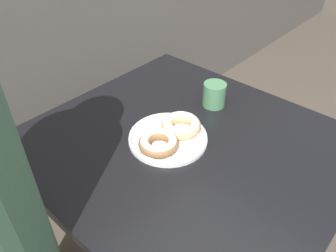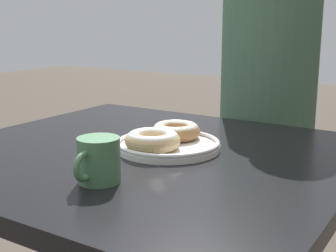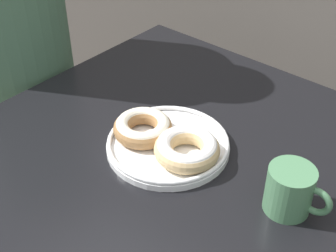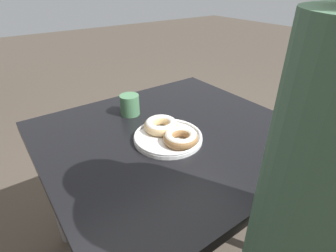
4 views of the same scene
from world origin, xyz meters
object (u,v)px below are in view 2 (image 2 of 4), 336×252
object	(u,v)px
donut_plate	(166,139)
coffee_mug	(98,160)
dining_table	(145,180)
person_figure	(269,103)

from	to	relation	value
donut_plate	coffee_mug	xyz separation A→B (m)	(0.27, 0.02, 0.02)
dining_table	coffee_mug	xyz separation A→B (m)	(0.24, 0.06, 0.13)
donut_plate	coffee_mug	world-z (taller)	coffee_mug
coffee_mug	dining_table	bearing A→B (deg)	-166.19
coffee_mug	person_figure	world-z (taller)	person_figure
dining_table	coffee_mug	bearing A→B (deg)	13.81
dining_table	person_figure	xyz separation A→B (m)	(-0.65, 0.08, 0.11)
donut_plate	coffee_mug	bearing A→B (deg)	3.73
donut_plate	coffee_mug	size ratio (longest dim) A/B	2.30
dining_table	person_figure	world-z (taller)	person_figure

